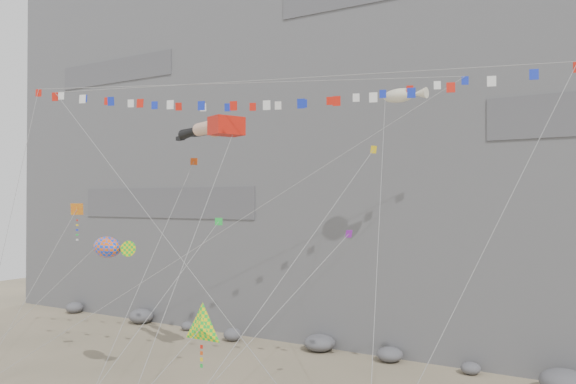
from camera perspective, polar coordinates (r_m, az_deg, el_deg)
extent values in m
cube|color=slate|center=(60.92, 9.85, 11.24)|extent=(80.00, 28.00, 50.00)
cube|color=red|center=(35.83, -6.27, 6.67)|extent=(2.08, 2.37, 1.16)
cylinder|color=#E6B08F|center=(37.02, -8.39, 6.43)|extent=(2.15, 1.55, 0.86)
sphere|color=black|center=(37.89, -9.09, 6.26)|extent=(0.79, 0.79, 0.79)
cone|color=black|center=(38.91, -9.88, 5.98)|extent=(2.44, 1.57, 0.80)
cube|color=black|center=(40.27, -10.89, 5.37)|extent=(0.83, 0.61, 0.29)
cylinder|color=#E6B08F|center=(37.58, -6.81, 6.32)|extent=(2.15, 1.55, 0.86)
sphere|color=black|center=(38.43, -7.55, 6.16)|extent=(0.79, 0.79, 0.79)
cone|color=black|center=(39.46, -8.37, 6.14)|extent=(2.46, 1.57, 0.86)
cube|color=black|center=(40.82, -9.41, 5.79)|extent=(0.83, 0.61, 0.29)
cylinder|color=gray|center=(30.51, -11.39, -7.91)|extent=(0.03, 0.03, 20.71)
cylinder|color=gray|center=(39.29, -17.48, -3.77)|extent=(0.03, 0.03, 26.59)
cylinder|color=gray|center=(27.87, 2.89, -6.21)|extent=(0.03, 0.03, 21.41)
cylinder|color=gray|center=(40.71, -25.07, -9.82)|extent=(0.03, 0.03, 13.33)
cylinder|color=gray|center=(40.13, -25.12, -11.73)|extent=(0.03, 0.03, 13.48)
cylinder|color=gray|center=(31.76, 9.96, -5.43)|extent=(0.03, 0.03, 23.92)
cylinder|color=gray|center=(35.11, -14.58, -8.59)|extent=(0.03, 0.03, 18.88)
cylinder|color=gray|center=(29.22, -3.71, -14.81)|extent=(0.03, 0.03, 16.28)
cylinder|color=gray|center=(31.53, -14.75, -13.19)|extent=(0.03, 0.03, 15.86)
cylinder|color=gray|center=(28.80, -1.49, -10.01)|extent=(0.03, 0.03, 21.61)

